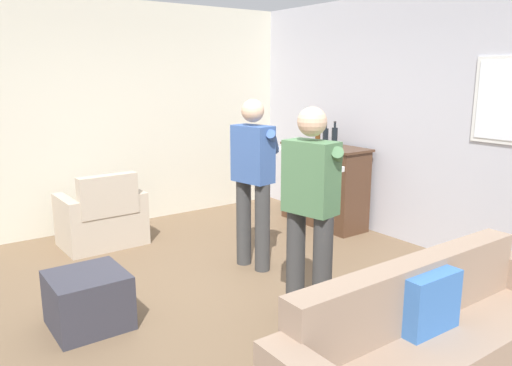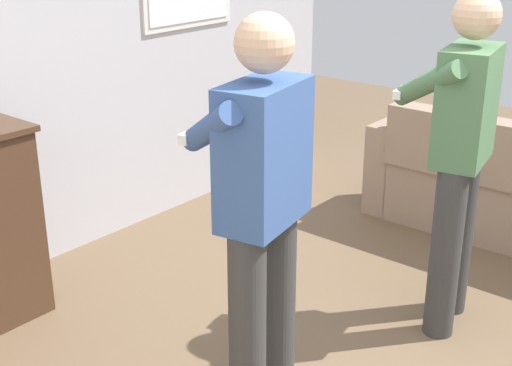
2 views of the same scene
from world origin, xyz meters
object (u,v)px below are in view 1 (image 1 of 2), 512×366
at_px(armchair, 103,221).
at_px(sideboard_cabinet, 324,185).
at_px(ottoman, 88,300).
at_px(bottle_wine_green, 335,137).
at_px(bottle_liquor_amber, 318,132).
at_px(person_standing_right, 311,205).
at_px(couch, 432,348).
at_px(bottle_spirits_clear, 326,136).
at_px(person_standing_left, 254,176).

xyz_separation_m(armchair, sideboard_cabinet, (0.85, 2.60, 0.23)).
height_order(sideboard_cabinet, ottoman, sideboard_cabinet).
distance_m(bottle_wine_green, bottle_liquor_amber, 0.35).
relative_size(bottle_liquor_amber, person_standing_right, 0.22).
relative_size(armchair, bottle_liquor_amber, 2.39).
relative_size(sideboard_cabinet, bottle_wine_green, 3.86).
relative_size(couch, sideboard_cabinet, 1.87).
xyz_separation_m(bottle_spirits_clear, person_standing_right, (1.86, -1.90, -0.21)).
relative_size(armchair, bottle_spirits_clear, 3.07).
distance_m(sideboard_cabinet, bottle_wine_green, 0.66).
bearing_deg(ottoman, person_standing_right, 58.16).
relative_size(armchair, person_standing_right, 0.53).
height_order(ottoman, person_standing_right, person_standing_right).
bearing_deg(bottle_spirits_clear, bottle_wine_green, -10.17).
relative_size(bottle_wine_green, bottle_liquor_amber, 0.84).
bearing_deg(sideboard_cabinet, armchair, -108.19).
height_order(couch, sideboard_cabinet, sideboard_cabinet).
bearing_deg(armchair, bottle_wine_green, 68.62).
bearing_deg(person_standing_right, bottle_spirits_clear, 134.31).
bearing_deg(bottle_wine_green, person_standing_right, -48.36).
bearing_deg(person_standing_right, bottle_liquor_amber, 136.44).
height_order(sideboard_cabinet, bottle_spirits_clear, bottle_spirits_clear).
xyz_separation_m(couch, ottoman, (-2.07, -1.39, -0.10)).
distance_m(couch, bottle_liquor_amber, 3.84).
distance_m(couch, person_standing_right, 1.32).
bearing_deg(person_standing_left, bottle_liquor_amber, 117.72).
bearing_deg(bottle_spirits_clear, sideboard_cabinet, -45.82).
distance_m(bottle_spirits_clear, person_standing_left, 1.77).
distance_m(bottle_wine_green, ottoman, 3.54).
height_order(couch, armchair, armchair).
xyz_separation_m(bottle_wine_green, bottle_spirits_clear, (-0.20, 0.04, -0.01)).
xyz_separation_m(bottle_wine_green, person_standing_left, (0.50, -1.58, -0.22)).
bearing_deg(bottle_wine_green, bottle_liquor_amber, 172.76).
height_order(armchair, person_standing_right, person_standing_right).
height_order(sideboard_cabinet, person_standing_left, person_standing_left).
height_order(bottle_liquor_amber, ottoman, bottle_liquor_amber).
xyz_separation_m(bottle_liquor_amber, ottoman, (1.10, -3.37, -0.96)).
bearing_deg(person_standing_right, couch, -3.20).
xyz_separation_m(bottle_liquor_amber, person_standing_left, (0.85, -1.62, -0.24)).
bearing_deg(person_standing_right, armchair, -164.74).
height_order(couch, bottle_spirits_clear, bottle_spirits_clear).
height_order(bottle_wine_green, bottle_liquor_amber, bottle_liquor_amber).
distance_m(sideboard_cabinet, bottle_liquor_amber, 0.69).
height_order(person_standing_left, person_standing_right, same).
bearing_deg(person_standing_right, person_standing_left, 166.09).
relative_size(armchair, bottle_wine_green, 2.84).
bearing_deg(armchair, person_standing_right, 15.26).
bearing_deg(sideboard_cabinet, couch, -32.89).
distance_m(ottoman, person_standing_right, 1.86).
height_order(bottle_wine_green, person_standing_left, person_standing_left).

